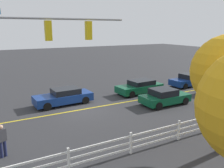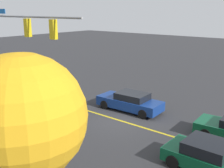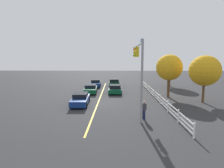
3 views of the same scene
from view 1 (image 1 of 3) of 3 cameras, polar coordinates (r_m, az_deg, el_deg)
ground_plane at (r=18.90m, az=-7.53°, el=-6.12°), size 120.00×120.00×0.00m
lane_center_stripe at (r=20.61m, az=2.89°, el=-4.37°), size 28.00×0.16×0.01m
signal_assembly at (r=12.56m, az=-20.12°, el=6.94°), size 7.96×0.38×7.09m
car_0 at (r=25.51m, az=24.15°, el=-0.43°), size 4.41×2.07×1.49m
car_1 at (r=27.61m, az=17.95°, el=0.94°), size 4.55×2.06×1.36m
car_2 at (r=20.34m, az=12.39°, el=-2.99°), size 4.13×2.06×1.35m
car_3 at (r=23.42m, az=6.65°, el=-0.65°), size 4.70×2.18×1.30m
car_4 at (r=20.29m, az=-11.40°, el=-2.96°), size 4.83×2.06×1.35m
pedestrian at (r=13.09m, az=-24.73°, el=-11.90°), size 0.47×0.39×1.69m
white_rail_fence at (r=14.29m, az=15.62°, el=-10.42°), size 26.10×0.10×1.15m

